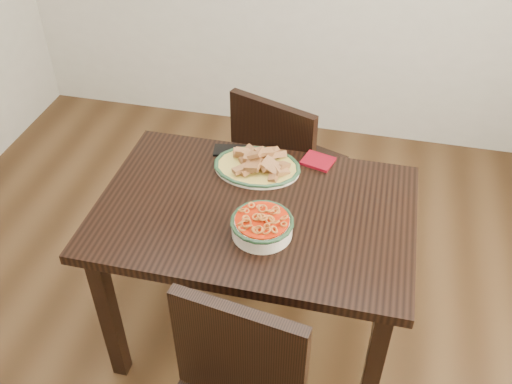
% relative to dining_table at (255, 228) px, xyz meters
% --- Properties ---
extents(floor, '(3.50, 3.50, 0.00)m').
position_rel_dining_table_xyz_m(floor, '(-0.14, -0.03, -0.65)').
color(floor, '#382312').
rests_on(floor, ground).
extents(dining_table, '(1.17, 0.78, 0.75)m').
position_rel_dining_table_xyz_m(dining_table, '(0.00, 0.00, 0.00)').
color(dining_table, black).
rests_on(dining_table, ground).
extents(chair_far, '(0.54, 0.54, 0.89)m').
position_rel_dining_table_xyz_m(chair_far, '(-0.01, 0.61, -0.15)').
color(chair_far, black).
rests_on(chair_far, ground).
extents(fish_plate, '(0.34, 0.27, 0.11)m').
position_rel_dining_table_xyz_m(fish_plate, '(-0.04, 0.23, 0.15)').
color(fish_plate, white).
rests_on(fish_plate, dining_table).
extents(noodle_bowl, '(0.22, 0.22, 0.08)m').
position_rel_dining_table_xyz_m(noodle_bowl, '(0.06, -0.12, 0.15)').
color(noodle_bowl, '#F5E8CE').
rests_on(noodle_bowl, dining_table).
extents(smartphone, '(0.16, 0.10, 0.01)m').
position_rel_dining_table_xyz_m(smartphone, '(-0.18, 0.32, 0.11)').
color(smartphone, black).
rests_on(smartphone, dining_table).
extents(napkin, '(0.14, 0.13, 0.01)m').
position_rel_dining_table_xyz_m(napkin, '(0.19, 0.33, 0.11)').
color(napkin, maroon).
rests_on(napkin, dining_table).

